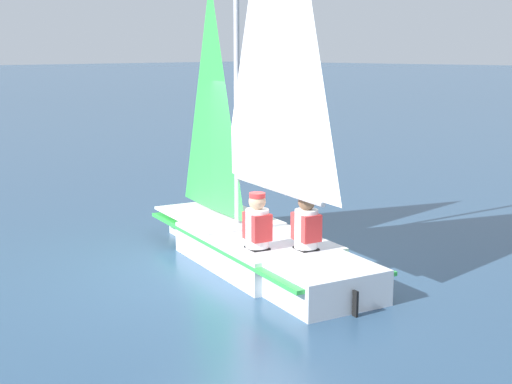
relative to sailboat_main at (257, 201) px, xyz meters
The scene contains 4 objects.
ground_plane 0.91m from the sailboat_main, 106.97° to the right, with size 260.00×260.00×0.00m, color #2D4C6B.
sailboat_main is the anchor object (origin of this frame).
sailor_helm 0.76m from the sailboat_main, 44.06° to the left, with size 0.37×0.40×1.16m.
sailor_crew 1.01m from the sailboat_main, 84.55° to the left, with size 0.37×0.40×1.16m.
Camera 1 is at (6.92, 6.63, 2.95)m, focal length 50.00 mm.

